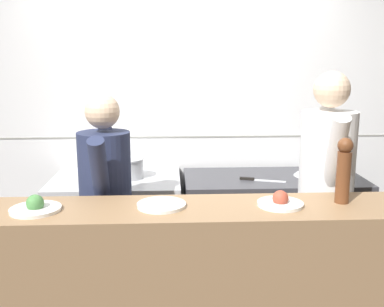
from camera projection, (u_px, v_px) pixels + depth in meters
name	position (u px, v px, depth m)	size (l,w,h in m)	color
wall_back_tiled	(180.00, 119.00, 3.77)	(8.00, 0.06, 2.60)	white
oven_range	(118.00, 233.00, 3.53)	(0.98, 0.71, 0.90)	#38383D
prep_counter	(271.00, 231.00, 3.58)	(1.38, 0.65, 0.89)	#38383D
pass_counter	(227.00, 298.00, 2.45)	(3.01, 0.45, 1.04)	#93704C
stock_pot	(127.00, 167.00, 3.42)	(0.26, 0.26, 0.15)	#B7BABF
mixing_bowl_steel	(313.00, 169.00, 3.52)	(0.29, 0.29, 0.11)	#B7BABF
chefs_knife	(258.00, 180.00, 3.38)	(0.34, 0.13, 0.02)	#B7BABF
plated_dish_main	(35.00, 207.00, 2.27)	(0.26, 0.26, 0.09)	white
plated_dish_appetiser	(161.00, 205.00, 2.34)	(0.26, 0.26, 0.02)	white
plated_dish_dessert	(280.00, 202.00, 2.35)	(0.24, 0.24, 0.08)	white
pepper_mill	(344.00, 169.00, 2.37)	(0.08, 0.08, 0.35)	brown
chef_head_cook	(106.00, 207.00, 2.81)	(0.32, 0.69, 1.59)	black
chef_sous	(326.00, 190.00, 2.92)	(0.40, 0.75, 1.72)	black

